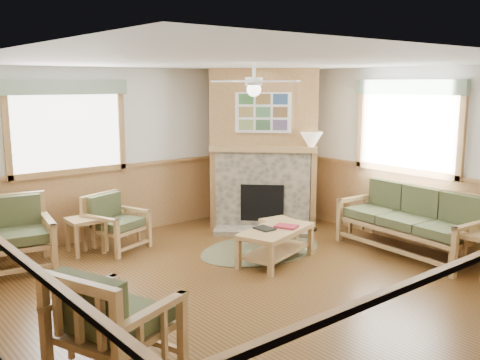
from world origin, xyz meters
TOP-DOWN VIEW (x-y plane):
  - floor at (0.00, 0.00)m, footprint 6.00×6.00m
  - ceiling at (0.00, 0.00)m, footprint 6.00×6.00m
  - wall_back at (0.00, 3.00)m, footprint 6.00×0.02m
  - wall_right at (3.00, 0.00)m, footprint 0.02×6.00m
  - wainscot at (0.00, 0.00)m, footprint 6.00×6.00m
  - fireplace at (2.05, 2.05)m, footprint 3.11×3.11m
  - window_back at (-1.10, 2.96)m, footprint 1.90×0.16m
  - window_right at (2.96, -0.20)m, footprint 0.16×1.90m
  - ceiling_fan at (0.30, 0.30)m, footprint 1.59×1.59m
  - sofa at (2.54, -0.58)m, footprint 2.14×1.00m
  - armchair_back_left at (-2.13, 2.24)m, footprint 1.00×1.00m
  - armchair_back_right at (-0.70, 2.27)m, footprint 0.93×0.93m
  - armchair_left at (-2.29, -0.94)m, footprint 1.12×1.12m
  - coffee_table at (0.75, 0.35)m, footprint 1.31×0.91m
  - end_table_chairs at (-1.15, 2.39)m, footprint 0.49×0.47m
  - end_table_sofa at (2.42, -1.63)m, footprint 0.58×0.56m
  - footstool at (1.32, 0.89)m, footprint 0.51×0.51m
  - braided_rug at (0.96, 0.89)m, footprint 2.25×2.25m
  - floor_lamp_right at (2.31, 1.18)m, footprint 0.46×0.46m
  - book_red at (0.90, 0.30)m, footprint 0.33×0.36m
  - book_dark at (0.60, 0.42)m, footprint 0.21×0.28m

SIDE VIEW (x-z plane):
  - floor at x=0.00m, z-range -0.01..0.00m
  - braided_rug at x=0.96m, z-range 0.00..0.01m
  - footstool at x=1.32m, z-range 0.00..0.40m
  - coffee_table at x=0.75m, z-range 0.00..0.48m
  - end_table_chairs at x=-1.15m, z-range 0.00..0.53m
  - end_table_sofa at x=2.42m, z-range 0.00..0.57m
  - armchair_back_right at x=-0.70m, z-range 0.00..0.82m
  - sofa at x=2.54m, z-range 0.00..0.96m
  - armchair_back_left at x=-2.13m, z-range 0.00..0.97m
  - armchair_left at x=-2.29m, z-range 0.00..0.98m
  - book_dark at x=0.60m, z-range 0.49..0.51m
  - book_red at x=0.90m, z-range 0.49..0.52m
  - wainscot at x=0.00m, z-range 0.00..1.10m
  - floor_lamp_right at x=2.31m, z-range 0.00..1.67m
  - wall_back at x=0.00m, z-range 0.00..2.70m
  - wall_right at x=3.00m, z-range 0.00..2.70m
  - fireplace at x=2.05m, z-range 0.00..2.70m
  - window_back at x=-1.10m, z-range 1.78..3.28m
  - window_right at x=2.96m, z-range 1.78..3.28m
  - ceiling_fan at x=0.30m, z-range 2.48..2.84m
  - ceiling at x=0.00m, z-range 2.70..2.71m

